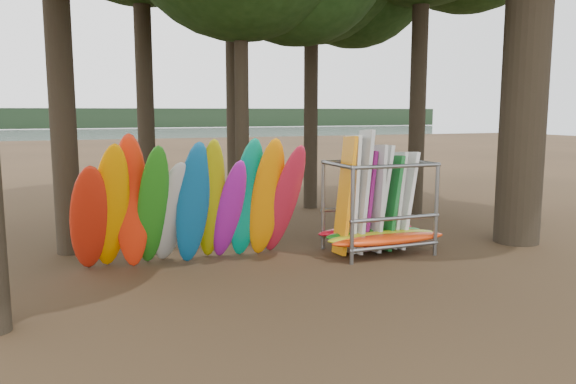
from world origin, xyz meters
name	(u,v)px	position (x,y,z in m)	size (l,w,h in m)	color
ground	(339,261)	(0.00, 0.00, 0.00)	(120.00, 120.00, 0.00)	#47331E
lake	(117,139)	(0.00, 60.00, 0.00)	(160.00, 160.00, 0.00)	gray
far_shore	(96,118)	(0.00, 110.00, 2.00)	(160.00, 4.00, 4.00)	black
kayak_row	(187,207)	(-3.23, 0.73, 1.32)	(4.90, 2.17, 3.04)	red
storage_rack	(378,210)	(1.23, 0.46, 1.01)	(2.93, 1.61, 2.92)	slate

